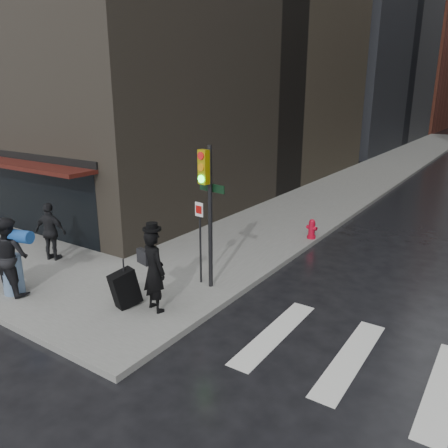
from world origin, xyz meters
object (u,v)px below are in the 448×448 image
at_px(man_jeans, 10,256).
at_px(man_overcoat, 148,273).
at_px(fire_hydrant, 312,230).
at_px(traffic_light, 207,198).
at_px(man_greycoat, 51,232).

bearing_deg(man_jeans, man_overcoat, -164.45).
bearing_deg(man_overcoat, fire_hydrant, -83.43).
relative_size(man_overcoat, man_jeans, 1.08).
height_order(man_overcoat, man_jeans, man_overcoat).
relative_size(traffic_light, fire_hydrant, 5.32).
bearing_deg(man_overcoat, man_jeans, 35.58).
bearing_deg(man_overcoat, man_greycoat, 6.46).
height_order(man_overcoat, man_greycoat, man_overcoat).
xyz_separation_m(man_greycoat, fire_hydrant, (5.47, 6.02, -0.55)).
height_order(man_jeans, fire_hydrant, man_jeans).
xyz_separation_m(man_overcoat, traffic_light, (0.40, 1.68, 1.41)).
xyz_separation_m(man_jeans, traffic_light, (3.69, 2.89, 1.32)).
relative_size(man_overcoat, man_greycoat, 1.22).
height_order(man_overcoat, traffic_light, traffic_light).
distance_m(man_greycoat, fire_hydrant, 8.16).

